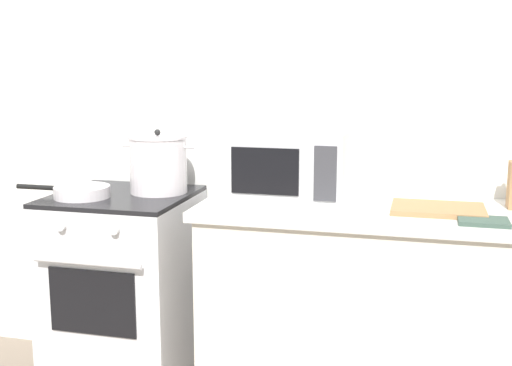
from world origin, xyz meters
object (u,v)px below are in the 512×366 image
(stock_pot, at_px, (158,164))
(frying_pan, at_px, (81,192))
(cutting_board, at_px, (438,209))
(microwave, at_px, (289,165))
(oven_mitt, at_px, (483,221))
(stove, at_px, (125,292))

(stock_pot, xyz_separation_m, frying_pan, (-0.29, -0.19, -0.11))
(cutting_board, bearing_deg, microwave, 172.85)
(cutting_board, bearing_deg, oven_mitt, -45.24)
(stove, bearing_deg, frying_pan, -142.12)
(stove, distance_m, cutting_board, 1.45)
(stock_pot, bearing_deg, microwave, -0.36)
(stove, height_order, stock_pot, stock_pot)
(stove, xyz_separation_m, oven_mitt, (1.53, -0.16, 0.47))
(stove, relative_size, frying_pan, 2.08)
(stove, xyz_separation_m, cutting_board, (1.37, 0.00, 0.47))
(stock_pot, bearing_deg, stove, -150.62)
(stove, relative_size, oven_mitt, 5.11)
(stove, bearing_deg, cutting_board, 0.05)
(oven_mitt, bearing_deg, frying_pan, 178.28)
(microwave, xyz_separation_m, oven_mitt, (0.78, -0.24, -0.14))
(stock_pot, height_order, oven_mitt, stock_pot)
(microwave, bearing_deg, cutting_board, -7.15)
(microwave, height_order, oven_mitt, microwave)
(stock_pot, height_order, frying_pan, stock_pot)
(frying_pan, xyz_separation_m, microwave, (0.89, 0.19, 0.12))
(cutting_board, bearing_deg, stock_pot, 176.18)
(stock_pot, distance_m, cutting_board, 1.23)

